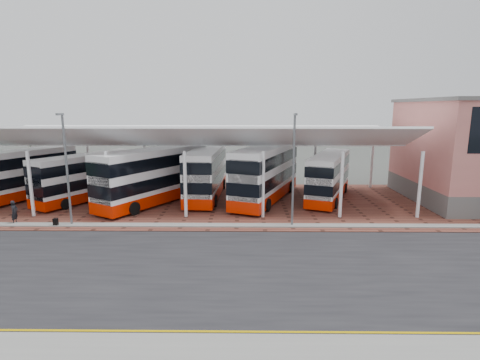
{
  "coord_description": "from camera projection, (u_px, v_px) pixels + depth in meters",
  "views": [
    {
      "loc": [
        -1.46,
        -19.63,
        8.46
      ],
      "look_at": [
        -1.77,
        7.51,
        3.17
      ],
      "focal_mm": 28.0,
      "sensor_mm": 36.0,
      "label": 1
    }
  ],
  "objects": [
    {
      "name": "yellow_line_far",
      "position": [
        282.0,
        332.0,
        14.29
      ],
      "size": [
        120.0,
        0.12,
        0.01
      ],
      "primitive_type": "cube",
      "color": "#C49C00",
      "rests_on": "road"
    },
    {
      "name": "yellow_line_near",
      "position": [
        283.0,
        337.0,
        13.99
      ],
      "size": [
        120.0,
        0.12,
        0.01
      ],
      "primitive_type": "cube",
      "color": "#C49C00",
      "rests_on": "road"
    },
    {
      "name": "bus_5",
      "position": [
        329.0,
        177.0,
        34.55
      ],
      "size": [
        5.97,
        10.3,
        4.19
      ],
      "rotation": [
        0.0,
        0.0,
        -0.38
      ],
      "color": "white",
      "rests_on": "forecourt"
    },
    {
      "name": "bus_1",
      "position": [
        87.0,
        177.0,
        34.23
      ],
      "size": [
        7.0,
        10.06,
        4.21
      ],
      "rotation": [
        0.0,
        0.0,
        -0.51
      ],
      "color": "white",
      "rests_on": "forecourt"
    },
    {
      "name": "canopy",
      "position": [
        194.0,
        138.0,
        33.5
      ],
      "size": [
        37.0,
        11.63,
        7.07
      ],
      "color": "white",
      "rests_on": "ground"
    },
    {
      "name": "pedestrian",
      "position": [
        14.0,
        212.0,
        27.35
      ],
      "size": [
        0.42,
        0.63,
        1.73
      ],
      "primitive_type": "imported",
      "rotation": [
        0.0,
        0.0,
        1.56
      ],
      "color": "black",
      "rests_on": "forecourt"
    },
    {
      "name": "bus_3",
      "position": [
        206.0,
        173.0,
        35.32
      ],
      "size": [
        3.21,
        11.3,
        4.61
      ],
      "rotation": [
        0.0,
        0.0,
        -0.05
      ],
      "color": "white",
      "rests_on": "forecourt"
    },
    {
      "name": "lamp_east",
      "position": [
        294.0,
        167.0,
        26.17
      ],
      "size": [
        0.16,
        0.9,
        8.07
      ],
      "color": "slate",
      "rests_on": "ground"
    },
    {
      "name": "bus_4",
      "position": [
        266.0,
        173.0,
        34.15
      ],
      "size": [
        6.9,
        12.22,
        4.96
      ],
      "rotation": [
        0.0,
        0.0,
        -0.37
      ],
      "color": "white",
      "rests_on": "forecourt"
    },
    {
      "name": "bus_2",
      "position": [
        154.0,
        176.0,
        33.01
      ],
      "size": [
        8.34,
        11.49,
        4.85
      ],
      "rotation": [
        0.0,
        0.0,
        -0.54
      ],
      "color": "white",
      "rests_on": "forecourt"
    },
    {
      "name": "ground",
      "position": [
        270.0,
        261.0,
        20.87
      ],
      "size": [
        140.0,
        140.0,
        0.0
      ],
      "primitive_type": "plane",
      "color": "#3E413D"
    },
    {
      "name": "road",
      "position": [
        271.0,
        269.0,
        19.89
      ],
      "size": [
        120.0,
        14.0,
        0.02
      ],
      "primitive_type": "cube",
      "color": "black",
      "rests_on": "ground"
    },
    {
      "name": "north_kerb",
      "position": [
        264.0,
        226.0,
        26.94
      ],
      "size": [
        120.0,
        0.8,
        0.14
      ],
      "primitive_type": "cube",
      "color": "slate",
      "rests_on": "ground"
    },
    {
      "name": "suitcase",
      "position": [
        56.0,
        222.0,
        26.86
      ],
      "size": [
        0.32,
        0.23,
        0.55
      ],
      "primitive_type": "cube",
      "color": "black",
      "rests_on": "forecourt"
    },
    {
      "name": "lamp_west",
      "position": [
        66.0,
        166.0,
        26.34
      ],
      "size": [
        0.16,
        0.9,
        8.07
      ],
      "color": "slate",
      "rests_on": "ground"
    },
    {
      "name": "forecourt",
      "position": [
        283.0,
        203.0,
        33.6
      ],
      "size": [
        72.0,
        16.0,
        0.06
      ],
      "primitive_type": "cube",
      "color": "brown",
      "rests_on": "ground"
    },
    {
      "name": "bus_0",
      "position": [
        18.0,
        176.0,
        34.1
      ],
      "size": [
        6.87,
        11.19,
        4.58
      ],
      "rotation": [
        0.0,
        0.0,
        -0.42
      ],
      "color": "white",
      "rests_on": "forecourt"
    }
  ]
}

